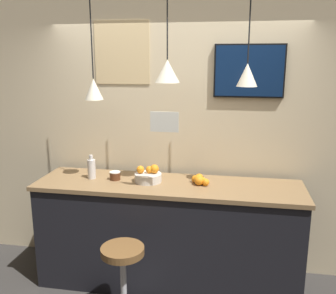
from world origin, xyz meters
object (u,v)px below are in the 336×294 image
(fruit_bowl, at_px, (148,176))
(juice_bottle, at_px, (92,169))
(spread_jar, at_px, (115,176))
(mounted_tv, at_px, (249,71))
(bar_stool, at_px, (123,273))

(fruit_bowl, bearing_deg, juice_bottle, -179.69)
(fruit_bowl, xyz_separation_m, spread_jar, (-0.33, -0.00, -0.02))
(mounted_tv, bearing_deg, fruit_bowl, -158.00)
(fruit_bowl, distance_m, spread_jar, 0.33)
(bar_stool, distance_m, fruit_bowl, 0.92)
(fruit_bowl, bearing_deg, spread_jar, -179.46)
(spread_jar, bearing_deg, bar_stool, -68.31)
(fruit_bowl, distance_m, juice_bottle, 0.56)
(bar_stool, xyz_separation_m, spread_jar, (-0.27, 0.68, 0.60))
(juice_bottle, bearing_deg, spread_jar, -0.00)
(juice_bottle, relative_size, spread_jar, 2.27)
(fruit_bowl, xyz_separation_m, juice_bottle, (-0.56, -0.00, 0.04))
(spread_jar, bearing_deg, juice_bottle, 180.00)
(bar_stool, bearing_deg, fruit_bowl, 85.05)
(fruit_bowl, relative_size, mounted_tv, 0.39)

